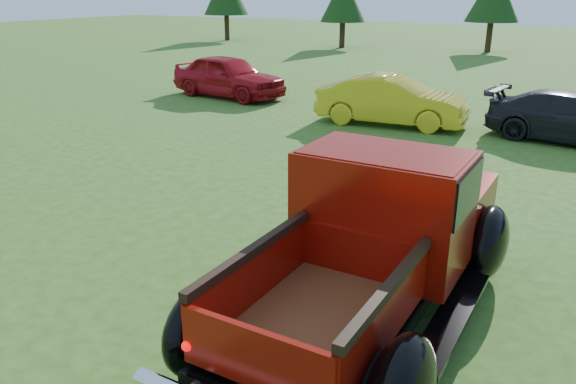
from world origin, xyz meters
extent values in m
plane|color=#2C5017|center=(0.00, 0.00, 0.00)|extent=(120.00, 120.00, 0.00)
cylinder|color=#332114|center=(-22.00, 30.00, 0.94)|extent=(0.36, 0.36, 1.87)
cylinder|color=#332114|center=(-12.00, 29.00, 0.83)|extent=(0.36, 0.36, 1.66)
cylinder|color=#332114|center=(-3.00, 31.00, 0.90)|extent=(0.36, 0.36, 1.80)
cylinder|color=black|center=(0.77, -2.50, 0.42)|extent=(0.27, 0.85, 0.85)
cylinder|color=black|center=(0.82, 0.89, 0.42)|extent=(0.27, 0.85, 0.85)
cylinder|color=black|center=(2.62, 0.87, 0.42)|extent=(0.27, 0.85, 0.85)
cube|color=black|center=(1.70, -0.76, 0.48)|extent=(1.55, 5.00, 0.21)
cube|color=maroon|center=(1.72, 0.99, 0.91)|extent=(1.82, 1.61, 0.66)
cube|color=silver|center=(1.73, 1.80, 0.90)|extent=(1.70, 0.09, 0.53)
cube|color=maroon|center=(1.70, -0.39, 1.27)|extent=(1.90, 1.24, 1.38)
cube|color=black|center=(1.70, -0.39, 1.64)|extent=(1.94, 1.14, 0.53)
cube|color=maroon|center=(1.70, -0.39, 1.93)|extent=(1.82, 1.14, 0.08)
cube|color=brown|center=(1.68, -2.08, 0.66)|extent=(1.46, 2.14, 0.05)
cube|color=maroon|center=(0.97, -2.07, 0.93)|extent=(0.08, 2.12, 0.55)
cube|color=maroon|center=(2.40, -2.09, 0.93)|extent=(0.08, 2.12, 0.55)
cube|color=maroon|center=(1.70, -1.02, 0.93)|extent=(1.43, 0.07, 0.55)
cube|color=maroon|center=(1.67, -3.14, 0.93)|extent=(1.43, 0.08, 0.55)
cube|color=black|center=(0.97, -2.07, 1.26)|extent=(0.12, 2.12, 0.10)
cube|color=black|center=(2.40, -2.09, 1.26)|extent=(0.12, 2.12, 0.10)
ellipsoid|color=black|center=(0.67, -2.49, 0.55)|extent=(0.50, 1.13, 0.93)
ellipsoid|color=black|center=(0.72, 0.90, 0.55)|extent=(0.50, 1.13, 0.93)
ellipsoid|color=black|center=(2.73, 0.87, 0.55)|extent=(0.50, 1.13, 0.93)
cube|color=black|center=(0.69, -0.80, 0.35)|extent=(0.37, 2.23, 0.06)
cube|color=black|center=(2.71, -0.83, 0.35)|extent=(0.37, 2.23, 0.06)
sphere|color=#CC0505|center=(0.99, -3.17, 0.83)|extent=(0.10, 0.10, 0.10)
imported|color=#A00E15|center=(-8.13, 10.43, 0.75)|extent=(4.61, 2.39, 1.50)
imported|color=gold|center=(-1.50, 9.07, 0.70)|extent=(4.34, 1.84, 1.39)
imported|color=black|center=(3.23, 9.45, 0.63)|extent=(4.53, 2.35, 1.25)
camera|label=1|loc=(3.73, -6.28, 3.70)|focal=35.00mm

